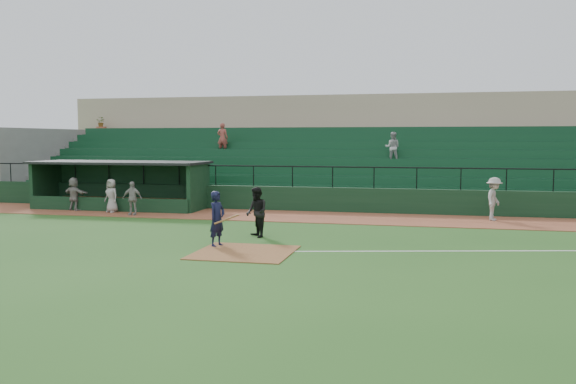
# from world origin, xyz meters

# --- Properties ---
(ground) EXTENTS (90.00, 90.00, 0.00)m
(ground) POSITION_xyz_m (0.00, 0.00, 0.00)
(ground) COLOR #234E19
(ground) RESTS_ON ground
(warning_track) EXTENTS (40.00, 4.00, 0.03)m
(warning_track) POSITION_xyz_m (0.00, 8.00, 0.01)
(warning_track) COLOR brown
(warning_track) RESTS_ON ground
(home_plate_dirt) EXTENTS (3.00, 3.00, 0.03)m
(home_plate_dirt) POSITION_xyz_m (0.00, -1.00, 0.01)
(home_plate_dirt) COLOR brown
(home_plate_dirt) RESTS_ON ground
(foul_line) EXTENTS (17.49, 4.44, 0.01)m
(foul_line) POSITION_xyz_m (8.00, 1.20, 0.01)
(foul_line) COLOR white
(foul_line) RESTS_ON ground
(stadium_structure) EXTENTS (38.00, 13.08, 6.40)m
(stadium_structure) POSITION_xyz_m (-0.00, 16.46, 2.30)
(stadium_structure) COLOR black
(stadium_structure) RESTS_ON ground
(dugout) EXTENTS (8.90, 3.20, 2.42)m
(dugout) POSITION_xyz_m (-9.75, 9.56, 1.33)
(dugout) COLOR black
(dugout) RESTS_ON ground
(batter_at_plate) EXTENTS (1.11, 0.78, 1.84)m
(batter_at_plate) POSITION_xyz_m (-1.19, -0.12, 0.92)
(batter_at_plate) COLOR black
(batter_at_plate) RESTS_ON ground
(umpire) EXTENTS (1.09, 1.12, 1.82)m
(umpire) POSITION_xyz_m (-0.46, 2.02, 0.91)
(umpire) COLOR black
(umpire) RESTS_ON ground
(runner) EXTENTS (1.06, 1.37, 1.87)m
(runner) POSITION_xyz_m (8.33, 8.53, 0.97)
(runner) COLOR #A19B96
(runner) RESTS_ON warning_track
(dugout_player_a) EXTENTS (0.95, 0.47, 1.57)m
(dugout_player_a) POSITION_xyz_m (-7.80, 6.63, 0.81)
(dugout_player_a) COLOR #9E9894
(dugout_player_a) RESTS_ON warning_track
(dugout_player_b) EXTENTS (0.92, 0.76, 1.61)m
(dugout_player_b) POSITION_xyz_m (-9.29, 7.39, 0.83)
(dugout_player_b) COLOR #A19C97
(dugout_player_b) RESTS_ON warning_track
(dugout_player_c) EXTENTS (1.60, 0.92, 1.64)m
(dugout_player_c) POSITION_xyz_m (-11.48, 7.67, 0.85)
(dugout_player_c) COLOR gray
(dugout_player_c) RESTS_ON warning_track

